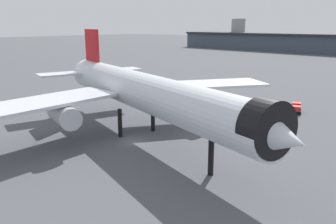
{
  "coord_description": "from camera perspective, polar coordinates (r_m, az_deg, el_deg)",
  "views": [
    {
      "loc": [
        34.26,
        -34.23,
        16.54
      ],
      "look_at": [
        6.29,
        0.09,
        5.44
      ],
      "focal_mm": 37.17,
      "sensor_mm": 36.0,
      "label": 1
    }
  ],
  "objects": [
    {
      "name": "ground",
      "position": [
        51.17,
        -5.55,
        -4.85
      ],
      "size": [
        900.0,
        900.0,
        0.0
      ],
      "primitive_type": "plane",
      "color": "#4C4F54"
    },
    {
      "name": "airliner_near_gate",
      "position": [
        51.16,
        -4.15,
        3.24
      ],
      "size": [
        54.21,
        48.22,
        15.77
      ],
      "rotation": [
        0.0,
        0.0,
        -0.32
      ],
      "color": "silver",
      "rests_on": "ground"
    },
    {
      "name": "terminal_building",
      "position": [
        230.3,
        25.86,
        10.06
      ],
      "size": [
        219.3,
        55.09,
        20.89
      ],
      "rotation": [
        0.0,
        0.0,
        -0.12
      ],
      "color": "#3D4756",
      "rests_on": "ground"
    },
    {
      "name": "baggage_tug_wing",
      "position": [
        71.51,
        20.28,
        0.62
      ],
      "size": [
        2.73,
        3.55,
        1.85
      ],
      "rotation": [
        0.0,
        0.0,
        1.9
      ],
      "color": "black",
      "rests_on": "ground"
    },
    {
      "name": "traffic_cone_near_nose",
      "position": [
        85.39,
        -1.89,
        3.14
      ],
      "size": [
        0.56,
        0.56,
        0.7
      ],
      "primitive_type": "cone",
      "color": "#F2600C",
      "rests_on": "ground"
    }
  ]
}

